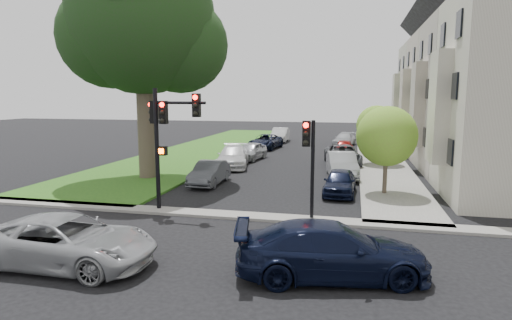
% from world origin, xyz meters
% --- Properties ---
extents(ground, '(140.00, 140.00, 0.00)m').
position_xyz_m(ground, '(0.00, 0.00, 0.00)').
color(ground, black).
rests_on(ground, ground).
extents(grass_strip, '(8.00, 44.00, 0.12)m').
position_xyz_m(grass_strip, '(-9.00, 24.00, 0.06)').
color(grass_strip, '#235519').
rests_on(grass_strip, ground).
extents(sidewalk_right, '(3.50, 44.00, 0.12)m').
position_xyz_m(sidewalk_right, '(6.75, 24.00, 0.06)').
color(sidewalk_right, slate).
rests_on(sidewalk_right, ground).
extents(sidewalk_cross, '(60.00, 1.00, 0.12)m').
position_xyz_m(sidewalk_cross, '(0.00, 2.00, 0.06)').
color(sidewalk_cross, slate).
rests_on(sidewalk_cross, ground).
extents(house_b, '(7.70, 7.55, 15.97)m').
position_xyz_m(house_b, '(12.45, 15.50, 6.93)').
color(house_b, gray).
rests_on(house_b, ground).
extents(house_c, '(7.70, 7.55, 15.97)m').
position_xyz_m(house_c, '(12.45, 23.00, 6.93)').
color(house_c, '#B4AA99').
rests_on(house_c, ground).
extents(house_d, '(7.70, 7.55, 15.97)m').
position_xyz_m(house_d, '(12.45, 30.50, 6.93)').
color(house_d, '#AEA887').
rests_on(house_d, ground).
extents(eucalyptus, '(9.72, 8.82, 13.77)m').
position_xyz_m(eucalyptus, '(-7.81, 8.90, 9.40)').
color(eucalyptus, brown).
rests_on(eucalyptus, ground).
extents(small_tree_a, '(3.05, 3.05, 4.58)m').
position_xyz_m(small_tree_a, '(6.20, 7.59, 3.05)').
color(small_tree_a, brown).
rests_on(small_tree_a, ground).
extents(small_tree_b, '(2.93, 2.93, 4.40)m').
position_xyz_m(small_tree_b, '(6.20, 17.68, 2.93)').
color(small_tree_b, brown).
rests_on(small_tree_b, ground).
extents(small_tree_c, '(2.48, 2.48, 3.72)m').
position_xyz_m(small_tree_c, '(6.20, 24.25, 2.48)').
color(small_tree_c, brown).
rests_on(small_tree_c, ground).
extents(traffic_signal_main, '(2.63, 0.68, 5.40)m').
position_xyz_m(traffic_signal_main, '(-3.38, 2.23, 3.72)').
color(traffic_signal_main, black).
rests_on(traffic_signal_main, ground).
extents(traffic_signal_secondary, '(0.52, 0.42, 4.11)m').
position_xyz_m(traffic_signal_secondary, '(2.84, 2.19, 2.86)').
color(traffic_signal_secondary, black).
rests_on(traffic_signal_secondary, ground).
extents(car_cross_near, '(5.41, 2.50, 1.50)m').
position_xyz_m(car_cross_near, '(-3.72, -4.18, 0.75)').
color(car_cross_near, '#999BA0').
rests_on(car_cross_near, ground).
extents(car_cross_far, '(5.72, 3.24, 1.56)m').
position_xyz_m(car_cross_far, '(4.06, -3.28, 0.78)').
color(car_cross_far, black).
rests_on(car_cross_far, ground).
extents(car_parked_0, '(1.70, 3.92, 1.32)m').
position_xyz_m(car_parked_0, '(3.95, 7.21, 0.66)').
color(car_parked_0, black).
rests_on(car_parked_0, ground).
extents(car_parked_1, '(2.28, 4.94, 1.57)m').
position_xyz_m(car_parked_1, '(3.90, 12.10, 0.78)').
color(car_parked_1, '#999BA0').
rests_on(car_parked_1, ground).
extents(car_parked_2, '(3.07, 5.55, 1.47)m').
position_xyz_m(car_parked_2, '(3.82, 17.15, 0.73)').
color(car_parked_2, '#3F4247').
rests_on(car_parked_2, ground).
extents(car_parked_3, '(1.57, 3.76, 1.27)m').
position_xyz_m(car_parked_3, '(3.80, 23.07, 0.64)').
color(car_parked_3, maroon).
rests_on(car_parked_3, ground).
extents(car_parked_4, '(2.56, 4.68, 1.29)m').
position_xyz_m(car_parked_4, '(3.68, 29.93, 0.64)').
color(car_parked_4, '#999BA0').
rests_on(car_parked_4, ground).
extents(car_parked_5, '(1.47, 4.11, 1.35)m').
position_xyz_m(car_parked_5, '(-3.46, 8.14, 0.67)').
color(car_parked_5, '#3F4247').
rests_on(car_parked_5, ground).
extents(car_parked_6, '(3.03, 5.51, 1.51)m').
position_xyz_m(car_parked_6, '(-3.83, 14.37, 0.76)').
color(car_parked_6, silver).
rests_on(car_parked_6, ground).
extents(car_parked_7, '(2.23, 4.34, 1.41)m').
position_xyz_m(car_parked_7, '(-3.43, 18.11, 0.71)').
color(car_parked_7, '#999BA0').
rests_on(car_parked_7, ground).
extents(car_parked_8, '(2.87, 5.28, 1.40)m').
position_xyz_m(car_parked_8, '(-3.70, 25.39, 0.70)').
color(car_parked_8, black).
rests_on(car_parked_8, ground).
extents(car_parked_9, '(1.82, 4.80, 1.56)m').
position_xyz_m(car_parked_9, '(-3.41, 32.08, 0.78)').
color(car_parked_9, silver).
rests_on(car_parked_9, ground).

